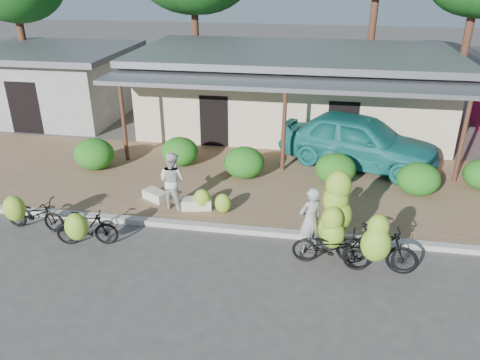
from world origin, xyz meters
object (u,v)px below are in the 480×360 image
object	(u,v)px
bike_left	(85,228)
teal_van	(358,140)
sack_far	(155,195)
bike_center	(333,228)
bike_right	(377,246)
sack_near	(197,204)
vendor	(310,220)
bystander	(172,180)
bike_far_left	(32,213)

from	to	relation	value
bike_left	teal_van	size ratio (longest dim) A/B	0.30
teal_van	sack_far	bearing A→B (deg)	142.07
sack_far	teal_van	bearing A→B (deg)	31.61
bike_center	bike_right	size ratio (longest dim) A/B	1.14
sack_near	sack_far	xyz separation A→B (m)	(-1.37, 0.34, -0.01)
bike_center	sack_far	distance (m)	5.63
bike_center	sack_near	xyz separation A→B (m)	(-3.81, 1.78, -0.59)
vendor	sack_near	bearing A→B (deg)	-61.47
bike_center	bystander	size ratio (longest dim) A/B	1.32
bike_far_left	sack_near	world-z (taller)	bike_far_left
bike_center	sack_far	size ratio (longest dim) A/B	2.99
teal_van	sack_near	bearing A→B (deg)	151.37
bystander	teal_van	size ratio (longest dim) A/B	0.32
sack_near	vendor	world-z (taller)	vendor
bike_right	vendor	size ratio (longest dim) A/B	1.12
vendor	teal_van	xyz separation A→B (m)	(1.47, 5.61, 0.15)
bike_far_left	teal_van	distance (m)	10.57
bike_center	sack_far	world-z (taller)	bike_center
bike_far_left	sack_near	distance (m)	4.43
bike_far_left	bike_left	distance (m)	1.84
bike_right	teal_van	world-z (taller)	teal_van
bike_center	teal_van	distance (m)	5.95
bike_left	teal_van	world-z (taller)	teal_van
sack_far	bystander	bearing A→B (deg)	-27.92
vendor	bystander	world-z (taller)	bystander
sack_far	vendor	bearing A→B (deg)	-21.93
bike_far_left	bystander	world-z (taller)	bystander
bike_center	teal_van	xyz separation A→B (m)	(0.92, 5.87, 0.17)
sack_far	teal_van	xyz separation A→B (m)	(6.10, 3.75, 0.77)
bike_center	sack_near	distance (m)	4.25
bike_center	vendor	bearing A→B (deg)	72.18
bike_right	bystander	size ratio (longest dim) A/B	1.16
bike_center	teal_van	size ratio (longest dim) A/B	0.42
bike_far_left	bike_center	bearing A→B (deg)	-85.19
teal_van	vendor	bearing A→B (deg)	-174.20
sack_near	bike_center	bearing A→B (deg)	-25.02
bike_right	sack_near	bearing A→B (deg)	78.19
teal_van	bike_far_left	bearing A→B (deg)	144.17
sack_near	teal_van	bearing A→B (deg)	40.90
teal_van	bike_center	bearing A→B (deg)	-168.41
bike_far_left	teal_van	world-z (taller)	teal_van
vendor	sack_far	bearing A→B (deg)	-58.39
bike_far_left	vendor	size ratio (longest dim) A/B	1.03
bike_left	vendor	bearing A→B (deg)	-92.26
teal_van	bike_left	bearing A→B (deg)	152.71
vendor	teal_van	distance (m)	5.80
bystander	vendor	bearing A→B (deg)	178.37
bike_left	bystander	world-z (taller)	bystander
bike_left	sack_near	size ratio (longest dim) A/B	1.92
bike_right	vendor	distance (m)	1.67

